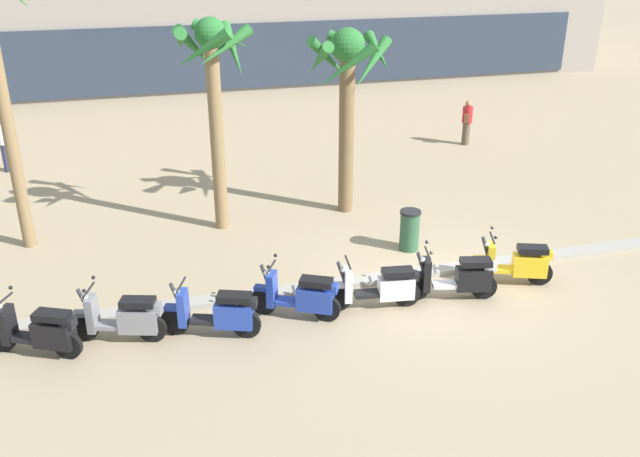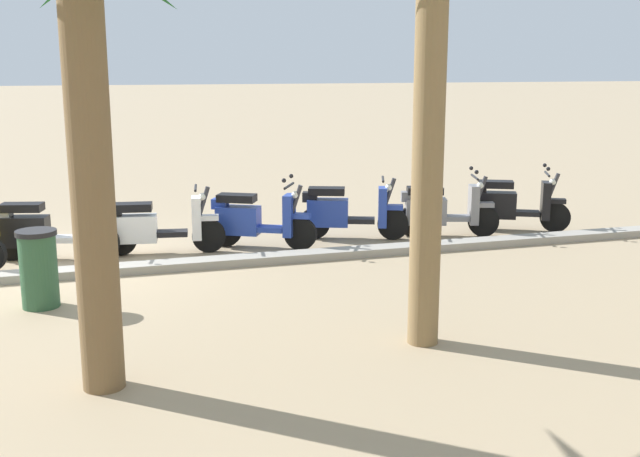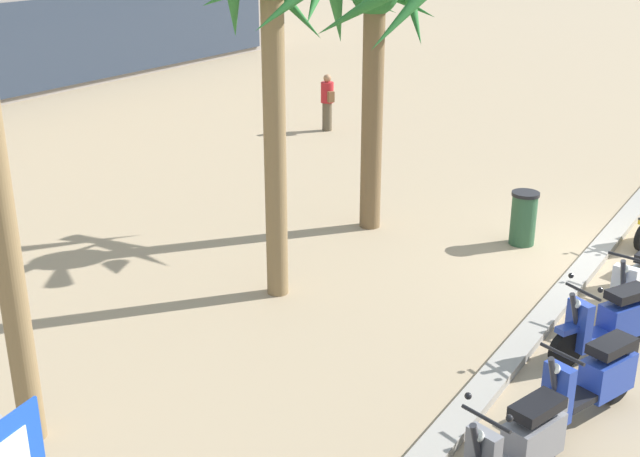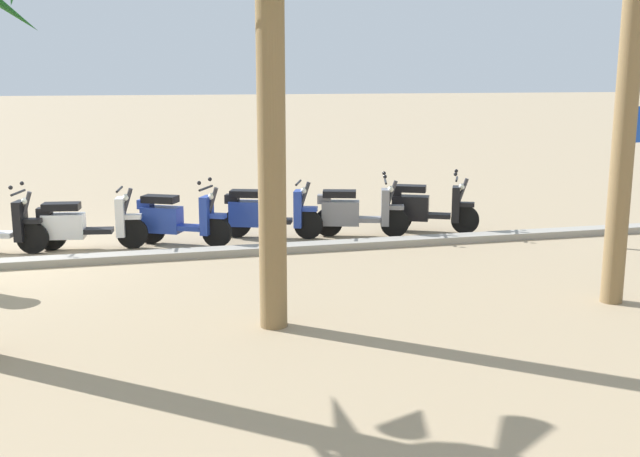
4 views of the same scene
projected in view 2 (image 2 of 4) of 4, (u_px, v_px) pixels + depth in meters
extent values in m
plane|color=#9E896B|center=(47.00, 269.00, 11.04)|extent=(200.00, 200.00, 0.00)
cube|color=gray|center=(44.00, 275.00, 10.50)|extent=(60.00, 0.36, 0.12)
cylinder|color=black|center=(555.00, 217.00, 13.41)|extent=(0.51, 0.32, 0.52)
cylinder|color=black|center=(483.00, 215.00, 13.60)|extent=(0.51, 0.32, 0.52)
cube|color=black|center=(522.00, 213.00, 13.48)|extent=(0.66, 0.51, 0.08)
cube|color=black|center=(496.00, 205.00, 13.53)|extent=(0.75, 0.58, 0.46)
cube|color=black|center=(496.00, 184.00, 13.45)|extent=(0.67, 0.53, 0.12)
cube|color=black|center=(546.00, 201.00, 13.37)|extent=(0.27, 0.37, 0.66)
cube|color=black|center=(556.00, 201.00, 13.35)|extent=(0.36, 0.28, 0.08)
cylinder|color=#333338|center=(551.00, 192.00, 13.33)|extent=(0.29, 0.19, 0.69)
cylinder|color=black|center=(547.00, 174.00, 13.27)|extent=(0.28, 0.52, 0.04)
sphere|color=white|center=(553.00, 182.00, 13.29)|extent=(0.12, 0.12, 0.12)
cube|color=black|center=(479.00, 189.00, 13.52)|extent=(0.30, 0.28, 0.16)
sphere|color=black|center=(545.00, 165.00, 13.48)|extent=(0.07, 0.07, 0.07)
sphere|color=black|center=(548.00, 169.00, 13.02)|extent=(0.07, 0.07, 0.07)
cylinder|color=black|center=(483.00, 221.00, 13.06)|extent=(0.53, 0.25, 0.52)
cylinder|color=black|center=(412.00, 221.00, 13.07)|extent=(0.53, 0.25, 0.52)
cube|color=slate|center=(451.00, 218.00, 13.05)|extent=(0.66, 0.44, 0.08)
cube|color=slate|center=(426.00, 211.00, 13.03)|extent=(0.74, 0.51, 0.44)
cube|color=black|center=(425.00, 191.00, 12.96)|extent=(0.66, 0.46, 0.12)
cube|color=slate|center=(474.00, 205.00, 13.00)|extent=(0.23, 0.37, 0.66)
cube|color=slate|center=(484.00, 205.00, 13.00)|extent=(0.35, 0.25, 0.08)
cylinder|color=#333338|center=(479.00, 196.00, 12.97)|extent=(0.29, 0.15, 0.69)
cylinder|color=black|center=(475.00, 177.00, 12.90)|extent=(0.20, 0.55, 0.04)
sphere|color=white|center=(480.00, 185.00, 12.93)|extent=(0.12, 0.12, 0.12)
cube|color=slate|center=(408.00, 196.00, 12.98)|extent=(0.29, 0.26, 0.16)
sphere|color=black|center=(471.00, 168.00, 13.11)|extent=(0.07, 0.07, 0.07)
sphere|color=black|center=(477.00, 172.00, 12.64)|extent=(0.07, 0.07, 0.07)
cylinder|color=black|center=(393.00, 224.00, 12.83)|extent=(0.52, 0.27, 0.52)
cylinder|color=black|center=(315.00, 223.00, 12.91)|extent=(0.52, 0.27, 0.52)
cube|color=black|center=(357.00, 220.00, 12.86)|extent=(0.66, 0.47, 0.08)
cube|color=#233D9E|center=(328.00, 213.00, 12.86)|extent=(0.75, 0.54, 0.45)
cube|color=black|center=(327.00, 191.00, 12.79)|extent=(0.67, 0.49, 0.12)
cube|color=#233D9E|center=(382.00, 207.00, 12.78)|extent=(0.25, 0.37, 0.66)
cube|color=#233D9E|center=(393.00, 207.00, 12.77)|extent=(0.36, 0.26, 0.08)
cylinder|color=#333338|center=(387.00, 198.00, 12.74)|extent=(0.29, 0.16, 0.69)
cylinder|color=black|center=(383.00, 179.00, 12.68)|extent=(0.23, 0.54, 0.04)
sphere|color=white|center=(389.00, 188.00, 12.70)|extent=(0.12, 0.12, 0.12)
cube|color=black|center=(310.00, 197.00, 12.83)|extent=(0.29, 0.27, 0.16)
cylinder|color=black|center=(300.00, 234.00, 12.10)|extent=(0.51, 0.33, 0.52)
cylinder|color=black|center=(226.00, 231.00, 12.34)|extent=(0.51, 0.33, 0.52)
cube|color=#233D9E|center=(266.00, 229.00, 12.20)|extent=(0.66, 0.53, 0.08)
cube|color=#233D9E|center=(238.00, 220.00, 12.26)|extent=(0.75, 0.60, 0.45)
cube|color=black|center=(237.00, 198.00, 12.19)|extent=(0.67, 0.55, 0.12)
cube|color=#233D9E|center=(289.00, 215.00, 12.08)|extent=(0.28, 0.37, 0.66)
cube|color=#233D9E|center=(300.00, 216.00, 12.04)|extent=(0.36, 0.29, 0.08)
cylinder|color=#333338|center=(294.00, 206.00, 12.03)|extent=(0.28, 0.19, 0.69)
cylinder|color=black|center=(289.00, 186.00, 11.98)|extent=(0.30, 0.51, 0.04)
sphere|color=white|center=(295.00, 195.00, 11.99)|extent=(0.12, 0.12, 0.12)
cube|color=#233D9E|center=(220.00, 204.00, 12.26)|extent=(0.31, 0.29, 0.16)
sphere|color=black|center=(291.00, 176.00, 12.19)|extent=(0.07, 0.07, 0.07)
sphere|color=black|center=(284.00, 180.00, 11.73)|extent=(0.07, 0.07, 0.07)
cylinder|color=black|center=(209.00, 236.00, 11.97)|extent=(0.53, 0.17, 0.52)
cylinder|color=black|center=(120.00, 239.00, 11.77)|extent=(0.53, 0.17, 0.52)
cube|color=black|center=(168.00, 233.00, 11.86)|extent=(0.63, 0.36, 0.08)
cube|color=white|center=(134.00, 229.00, 11.77)|extent=(0.72, 0.41, 0.42)
cube|color=black|center=(132.00, 207.00, 11.70)|extent=(0.64, 0.38, 0.12)
cube|color=white|center=(197.00, 218.00, 11.88)|extent=(0.19, 0.36, 0.66)
cube|color=white|center=(208.00, 218.00, 11.91)|extent=(0.34, 0.20, 0.08)
cylinder|color=#333338|center=(201.00, 208.00, 11.86)|extent=(0.29, 0.11, 0.69)
cylinder|color=black|center=(196.00, 188.00, 11.78)|extent=(0.12, 0.56, 0.04)
sphere|color=white|center=(202.00, 197.00, 11.82)|extent=(0.12, 0.12, 0.12)
cube|color=black|center=(113.00, 214.00, 11.68)|extent=(0.27, 0.23, 0.16)
cylinder|color=black|center=(102.00, 242.00, 11.53)|extent=(0.53, 0.22, 0.52)
cylinder|color=black|center=(11.00, 243.00, 11.47)|extent=(0.53, 0.22, 0.52)
cube|color=silver|center=(60.00, 239.00, 11.49)|extent=(0.65, 0.42, 0.08)
cube|color=black|center=(25.00, 231.00, 11.44)|extent=(0.74, 0.47, 0.45)
cube|color=black|center=(22.00, 207.00, 11.36)|extent=(0.65, 0.43, 0.12)
cube|color=black|center=(89.00, 224.00, 11.46)|extent=(0.22, 0.36, 0.66)
cube|color=black|center=(101.00, 223.00, 11.47)|extent=(0.35, 0.23, 0.08)
cylinder|color=#333338|center=(93.00, 214.00, 11.43)|extent=(0.29, 0.14, 0.69)
cylinder|color=black|center=(87.00, 193.00, 11.36)|extent=(0.17, 0.55, 0.04)
sphere|color=white|center=(94.00, 202.00, 11.40)|extent=(0.12, 0.12, 0.12)
cube|color=silver|center=(3.00, 214.00, 11.37)|extent=(0.28, 0.25, 0.16)
sphere|color=black|center=(89.00, 182.00, 11.57)|extent=(0.07, 0.07, 0.07)
sphere|color=black|center=(80.00, 187.00, 11.10)|extent=(0.07, 0.07, 0.07)
cylinder|color=olive|center=(429.00, 121.00, 7.64)|extent=(0.32, 0.32, 4.65)
cylinder|color=brown|center=(90.00, 157.00, 6.56)|extent=(0.38, 0.38, 4.22)
cylinder|color=#2D5638|center=(39.00, 271.00, 9.22)|extent=(0.44, 0.44, 0.90)
cylinder|color=black|center=(36.00, 233.00, 9.12)|extent=(0.48, 0.48, 0.06)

